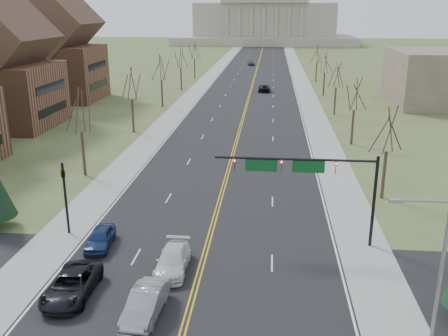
% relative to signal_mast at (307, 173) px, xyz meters
% --- Properties ---
extents(road, '(20.00, 380.00, 0.01)m').
position_rel_signal_mast_xyz_m(road, '(-7.45, 96.50, -5.76)').
color(road, black).
rests_on(road, ground).
extents(cross_road, '(120.00, 14.00, 0.01)m').
position_rel_signal_mast_xyz_m(cross_road, '(-7.45, -7.50, -5.76)').
color(cross_road, black).
rests_on(cross_road, ground).
extents(sidewalk_left, '(4.00, 380.00, 0.03)m').
position_rel_signal_mast_xyz_m(sidewalk_left, '(-19.45, 96.50, -5.75)').
color(sidewalk_left, gray).
rests_on(sidewalk_left, ground).
extents(sidewalk_right, '(4.00, 380.00, 0.03)m').
position_rel_signal_mast_xyz_m(sidewalk_right, '(4.55, 96.50, -5.75)').
color(sidewalk_right, gray).
rests_on(sidewalk_right, ground).
extents(center_line, '(0.42, 380.00, 0.01)m').
position_rel_signal_mast_xyz_m(center_line, '(-7.45, 96.50, -5.75)').
color(center_line, gold).
rests_on(center_line, road).
extents(edge_line_left, '(0.15, 380.00, 0.01)m').
position_rel_signal_mast_xyz_m(edge_line_left, '(-17.25, 96.50, -5.75)').
color(edge_line_left, silver).
rests_on(edge_line_left, road).
extents(edge_line_right, '(0.15, 380.00, 0.01)m').
position_rel_signal_mast_xyz_m(edge_line_right, '(2.35, 96.50, -5.75)').
color(edge_line_right, silver).
rests_on(edge_line_right, road).
extents(capitol, '(90.00, 60.00, 50.00)m').
position_rel_signal_mast_xyz_m(capitol, '(-7.45, 236.41, 8.44)').
color(capitol, '#B2A894').
rests_on(capitol, ground).
extents(signal_mast, '(12.12, 0.44, 7.20)m').
position_rel_signal_mast_xyz_m(signal_mast, '(0.00, 0.00, 0.00)').
color(signal_mast, black).
rests_on(signal_mast, ground).
extents(signal_left, '(0.32, 0.36, 6.00)m').
position_rel_signal_mast_xyz_m(signal_left, '(-18.95, 0.00, -2.05)').
color(signal_left, black).
rests_on(signal_left, ground).
extents(street_light, '(2.90, 0.25, 9.07)m').
position_rel_signal_mast_xyz_m(street_light, '(5.29, -13.50, -0.54)').
color(street_light, gray).
rests_on(street_light, ground).
extents(tree_r_0, '(3.74, 3.74, 8.50)m').
position_rel_signal_mast_xyz_m(tree_r_0, '(8.05, 10.50, 0.79)').
color(tree_r_0, '#372820').
rests_on(tree_r_0, ground).
extents(tree_l_0, '(3.96, 3.96, 9.00)m').
position_rel_signal_mast_xyz_m(tree_l_0, '(-22.95, 14.50, 1.18)').
color(tree_l_0, '#372820').
rests_on(tree_l_0, ground).
extents(tree_r_1, '(3.74, 3.74, 8.50)m').
position_rel_signal_mast_xyz_m(tree_r_1, '(8.05, 30.50, 0.79)').
color(tree_r_1, '#372820').
rests_on(tree_r_1, ground).
extents(tree_l_1, '(3.96, 3.96, 9.00)m').
position_rel_signal_mast_xyz_m(tree_l_1, '(-22.95, 34.50, 1.18)').
color(tree_l_1, '#372820').
rests_on(tree_l_1, ground).
extents(tree_r_2, '(3.74, 3.74, 8.50)m').
position_rel_signal_mast_xyz_m(tree_r_2, '(8.05, 50.50, 0.79)').
color(tree_r_2, '#372820').
rests_on(tree_r_2, ground).
extents(tree_l_2, '(3.96, 3.96, 9.00)m').
position_rel_signal_mast_xyz_m(tree_l_2, '(-22.95, 54.50, 1.18)').
color(tree_l_2, '#372820').
rests_on(tree_l_2, ground).
extents(tree_r_3, '(3.74, 3.74, 8.50)m').
position_rel_signal_mast_xyz_m(tree_r_3, '(8.05, 70.50, 0.79)').
color(tree_r_3, '#372820').
rests_on(tree_r_3, ground).
extents(tree_l_3, '(3.96, 3.96, 9.00)m').
position_rel_signal_mast_xyz_m(tree_l_3, '(-22.95, 74.50, 1.18)').
color(tree_l_3, '#372820').
rests_on(tree_l_3, ground).
extents(tree_r_4, '(3.74, 3.74, 8.50)m').
position_rel_signal_mast_xyz_m(tree_r_4, '(8.05, 90.50, 0.79)').
color(tree_r_4, '#372820').
rests_on(tree_r_4, ground).
extents(tree_l_4, '(3.96, 3.96, 9.00)m').
position_rel_signal_mast_xyz_m(tree_l_4, '(-22.95, 94.50, 1.18)').
color(tree_l_4, '#372820').
rests_on(tree_l_4, ground).
extents(bldg_left_mid, '(15.10, 14.28, 20.75)m').
position_rel_signal_mast_xyz_m(bldg_left_mid, '(-43.44, 36.50, 2.78)').
color(bldg_left_mid, brown).
rests_on(bldg_left_mid, ground).
extents(bldg_left_far, '(17.10, 14.28, 23.25)m').
position_rel_signal_mast_xyz_m(bldg_left_far, '(-45.44, 60.50, 3.78)').
color(bldg_left_far, brown).
rests_on(bldg_left_far, ground).
extents(car_sb_inner_lead, '(2.06, 5.10, 1.65)m').
position_rel_signal_mast_xyz_m(car_sb_inner_lead, '(-9.90, -10.66, -4.93)').
color(car_sb_inner_lead, gray).
rests_on(car_sb_inner_lead, road).
extents(car_sb_outer_lead, '(2.72, 5.71, 1.57)m').
position_rel_signal_mast_xyz_m(car_sb_outer_lead, '(-15.08, -8.99, -4.96)').
color(car_sb_outer_lead, black).
rests_on(car_sb_outer_lead, road).
extents(car_sb_inner_second, '(2.18, 5.18, 1.49)m').
position_rel_signal_mast_xyz_m(car_sb_inner_second, '(-9.34, -5.16, -5.00)').
color(car_sb_inner_second, silver).
rests_on(car_sb_inner_second, road).
extents(car_sb_outer_second, '(2.08, 4.48, 1.48)m').
position_rel_signal_mast_xyz_m(car_sb_outer_second, '(-15.55, -2.17, -5.01)').
color(car_sb_outer_second, navy).
rests_on(car_sb_outer_second, road).
extents(car_far_nb, '(2.61, 5.45, 1.50)m').
position_rel_signal_mast_xyz_m(car_far_nb, '(-4.48, 74.55, -5.00)').
color(car_far_nb, black).
rests_on(car_far_nb, road).
extents(car_far_sb, '(2.43, 4.85, 1.58)m').
position_rel_signal_mast_xyz_m(car_far_sb, '(-9.58, 127.12, -4.96)').
color(car_far_sb, '#434649').
rests_on(car_far_sb, road).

